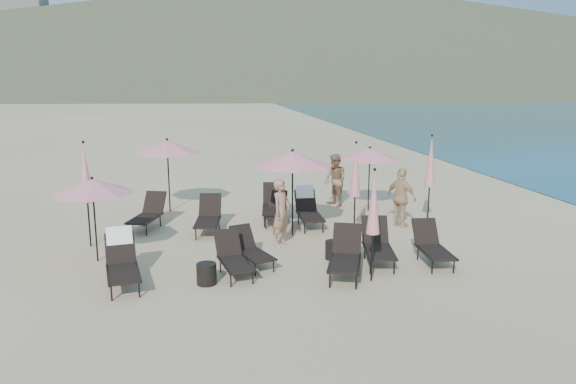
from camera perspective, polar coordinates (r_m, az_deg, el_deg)
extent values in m
plane|color=#D6BA8C|center=(13.50, 4.20, -7.57)|extent=(800.00, 800.00, 0.00)
cone|color=brown|center=(319.47, 1.15, 16.12)|extent=(690.00, 690.00, 55.00)
cone|color=brown|center=(393.25, 19.62, 13.00)|extent=(280.00, 280.00, 32.00)
cube|color=beige|center=(266.54, -25.76, 15.04)|extent=(22.00, 18.00, 48.00)
cube|color=beige|center=(325.32, -18.27, 13.97)|extent=(18.00, 16.00, 38.00)
cube|color=black|center=(12.46, -16.39, -7.96)|extent=(0.84, 1.34, 0.05)
cube|color=black|center=(13.17, -16.68, -5.48)|extent=(0.71, 0.57, 0.65)
cylinder|color=black|center=(12.03, -17.50, -9.72)|extent=(0.04, 0.04, 0.36)
cylinder|color=black|center=(13.04, -17.68, -8.02)|extent=(0.04, 0.04, 0.36)
cylinder|color=black|center=(12.05, -14.89, -9.52)|extent=(0.04, 0.04, 0.36)
cylinder|color=black|center=(13.06, -15.28, -7.84)|extent=(0.04, 0.04, 0.36)
cube|color=black|center=(12.50, -17.85, -7.94)|extent=(0.26, 1.40, 0.04)
cube|color=black|center=(12.52, -14.96, -7.73)|extent=(0.26, 1.40, 0.04)
cube|color=white|center=(13.24, -16.77, -4.27)|extent=(0.60, 0.38, 0.39)
cube|color=black|center=(12.68, -5.29, -7.32)|extent=(0.76, 1.21, 0.05)
cube|color=black|center=(13.30, -6.15, -5.16)|extent=(0.65, 0.52, 0.58)
cylinder|color=black|center=(12.25, -5.83, -8.88)|extent=(0.03, 0.03, 0.32)
cylinder|color=black|center=(13.14, -6.88, -7.44)|extent=(0.03, 0.03, 0.32)
cylinder|color=black|center=(12.37, -3.60, -8.64)|extent=(0.03, 0.03, 0.32)
cylinder|color=black|center=(13.25, -4.79, -7.23)|extent=(0.03, 0.03, 0.32)
cube|color=black|center=(12.66, -6.59, -7.34)|extent=(0.25, 1.26, 0.04)
cube|color=black|center=(12.79, -4.11, -7.09)|extent=(0.25, 1.26, 0.04)
cube|color=black|center=(13.28, -3.31, -6.45)|extent=(0.88, 1.20, 0.05)
cube|color=black|center=(13.83, -4.66, -4.57)|extent=(0.66, 0.57, 0.56)
cylinder|color=black|center=(12.86, -3.34, -7.85)|extent=(0.03, 0.03, 0.31)
cylinder|color=black|center=(13.65, -5.08, -6.68)|extent=(0.03, 0.03, 0.31)
cylinder|color=black|center=(13.06, -1.48, -7.52)|extent=(0.03, 0.03, 0.31)
cylinder|color=black|center=(13.84, -3.31, -6.39)|extent=(0.03, 0.03, 0.31)
cube|color=black|center=(13.21, -4.45, -6.53)|extent=(0.43, 1.16, 0.04)
cube|color=black|center=(13.43, -2.35, -6.19)|extent=(0.43, 1.16, 0.04)
cube|color=black|center=(12.60, 5.77, -7.24)|extent=(1.06, 1.44, 0.05)
cube|color=black|center=(13.32, 6.03, -4.74)|extent=(0.79, 0.68, 0.66)
cylinder|color=black|center=(12.18, 4.27, -8.88)|extent=(0.04, 0.04, 0.37)
cylinder|color=black|center=(13.21, 4.68, -7.18)|extent=(0.04, 0.04, 0.37)
cylinder|color=black|center=(12.15, 6.93, -8.99)|extent=(0.04, 0.04, 0.37)
cylinder|color=black|center=(13.19, 7.13, -7.28)|extent=(0.04, 0.04, 0.37)
cube|color=black|center=(12.66, 4.32, -7.06)|extent=(0.52, 1.38, 0.04)
cube|color=black|center=(12.63, 7.26, -7.17)|extent=(0.52, 1.38, 0.04)
cube|color=black|center=(13.53, 9.26, -6.02)|extent=(0.88, 1.35, 0.05)
cube|color=black|center=(14.24, 8.81, -3.80)|extent=(0.73, 0.59, 0.65)
cylinder|color=black|center=(13.06, 8.37, -7.53)|extent=(0.04, 0.04, 0.36)
cylinder|color=black|center=(14.07, 7.81, -6.07)|extent=(0.04, 0.04, 0.36)
cylinder|color=black|center=(13.15, 10.74, -7.49)|extent=(0.04, 0.04, 0.36)
cylinder|color=black|center=(14.15, 10.00, -6.04)|extent=(0.04, 0.04, 0.36)
cube|color=black|center=(13.53, 7.91, -5.93)|extent=(0.32, 1.39, 0.04)
cube|color=black|center=(13.63, 10.54, -5.90)|extent=(0.32, 1.39, 0.04)
cube|color=black|center=(13.81, 14.80, -5.98)|extent=(0.71, 1.23, 0.05)
cube|color=black|center=(14.45, 13.77, -3.93)|extent=(0.65, 0.50, 0.61)
cylinder|color=black|center=(13.34, 14.45, -7.41)|extent=(0.04, 0.04, 0.34)
cylinder|color=black|center=(14.25, 13.06, -6.08)|extent=(0.04, 0.04, 0.34)
cylinder|color=black|center=(13.53, 16.51, -7.26)|extent=(0.04, 0.04, 0.34)
cylinder|color=black|center=(14.42, 15.00, -5.97)|extent=(0.04, 0.04, 0.34)
cube|color=black|center=(13.76, 13.56, -5.95)|extent=(0.15, 1.33, 0.04)
cube|color=black|center=(13.96, 15.87, -5.81)|extent=(0.15, 1.33, 0.04)
cube|color=black|center=(16.85, -14.40, -2.67)|extent=(1.00, 1.38, 0.05)
cube|color=black|center=(17.52, -13.40, -1.03)|extent=(0.76, 0.65, 0.64)
cylinder|color=black|center=(16.55, -15.91, -3.68)|extent=(0.04, 0.04, 0.35)
cylinder|color=black|center=(17.48, -14.49, -2.77)|extent=(0.04, 0.04, 0.35)
cylinder|color=black|center=(16.33, -14.20, -3.79)|extent=(0.04, 0.04, 0.35)
cylinder|color=black|center=(17.28, -12.85, -2.86)|extent=(0.04, 0.04, 0.35)
cube|color=black|center=(17.01, -15.29, -2.54)|extent=(0.49, 1.33, 0.04)
cube|color=black|center=(16.77, -13.36, -2.64)|extent=(0.49, 1.33, 0.04)
cube|color=black|center=(16.09, -8.18, -3.07)|extent=(0.82, 1.33, 0.05)
cube|color=black|center=(16.83, -7.91, -1.31)|extent=(0.71, 0.56, 0.65)
cylinder|color=black|center=(15.67, -9.35, -4.23)|extent=(0.04, 0.04, 0.36)
cylinder|color=black|center=(16.70, -8.89, -3.20)|extent=(0.04, 0.04, 0.36)
cylinder|color=black|center=(15.61, -7.37, -4.23)|extent=(0.04, 0.04, 0.36)
cylinder|color=black|center=(16.64, -7.03, -3.20)|extent=(0.04, 0.04, 0.36)
cube|color=black|center=(16.17, -9.27, -2.99)|extent=(0.25, 1.40, 0.04)
cube|color=black|center=(16.11, -7.05, -2.99)|extent=(0.25, 1.40, 0.04)
cube|color=black|center=(17.24, -1.44, -1.86)|extent=(0.88, 1.42, 0.06)
cube|color=black|center=(18.03, -1.46, -0.17)|extent=(0.75, 0.60, 0.69)
cylinder|color=black|center=(16.75, -2.41, -2.98)|extent=(0.04, 0.04, 0.38)
cylinder|color=black|center=(17.85, -2.37, -2.04)|extent=(0.04, 0.04, 0.38)
cylinder|color=black|center=(16.75, -0.44, -2.97)|extent=(0.04, 0.04, 0.38)
cylinder|color=black|center=(17.86, -0.52, -2.02)|extent=(0.04, 0.04, 0.38)
cube|color=black|center=(17.29, -2.54, -1.79)|extent=(0.27, 1.49, 0.04)
cube|color=black|center=(17.29, -0.34, -1.77)|extent=(0.27, 1.49, 0.04)
cube|color=black|center=(16.94, -1.27, -2.31)|extent=(0.85, 1.23, 0.05)
cube|color=black|center=(17.61, -1.04, -0.84)|extent=(0.67, 0.56, 0.58)
cylinder|color=black|center=(16.56, -2.27, -3.26)|extent=(0.03, 0.03, 0.32)
cylinder|color=black|center=(17.49, -1.90, -2.43)|extent=(0.03, 0.03, 0.32)
cylinder|color=black|center=(16.52, -0.59, -3.30)|extent=(0.03, 0.03, 0.32)
cylinder|color=black|center=(17.44, -0.32, -2.46)|extent=(0.03, 0.03, 0.32)
cube|color=black|center=(17.02, -2.20, -2.23)|extent=(0.36, 1.23, 0.04)
cube|color=black|center=(16.96, -0.32, -2.26)|extent=(0.36, 1.23, 0.04)
cube|color=black|center=(16.58, 2.30, -2.53)|extent=(0.67, 1.25, 0.05)
cube|color=black|center=(17.30, 1.78, -0.87)|extent=(0.65, 0.48, 0.64)
cylinder|color=black|center=(16.09, 1.70, -3.65)|extent=(0.04, 0.04, 0.35)
cylinder|color=black|center=(17.10, 1.06, -2.71)|extent=(0.04, 0.04, 0.35)
cylinder|color=black|center=(16.19, 3.57, -3.57)|extent=(0.04, 0.04, 0.35)
cylinder|color=black|center=(17.19, 2.82, -2.64)|extent=(0.04, 0.04, 0.35)
cube|color=black|center=(16.57, 1.21, -2.49)|extent=(0.08, 1.39, 0.04)
cube|color=black|center=(16.69, 3.30, -2.41)|extent=(0.08, 1.39, 0.04)
cube|color=white|center=(17.39, 1.70, 0.02)|extent=(0.56, 0.31, 0.38)
cylinder|color=black|center=(14.36, -19.01, -2.93)|extent=(0.04, 0.04, 1.96)
cone|color=#E07E7F|center=(14.16, -19.25, 0.54)|extent=(1.96, 1.96, 0.35)
sphere|color=black|center=(14.13, -19.31, 1.35)|extent=(0.07, 0.07, 0.07)
cylinder|color=black|center=(15.73, 0.46, -0.36)|extent=(0.05, 0.05, 2.30)
cone|color=#E07E7F|center=(15.54, 0.46, 3.39)|extent=(2.30, 2.30, 0.42)
sphere|color=black|center=(15.50, 0.46, 4.27)|extent=(0.09, 0.09, 0.09)
cylinder|color=black|center=(18.92, -12.03, 1.44)|extent=(0.05, 0.05, 2.27)
cone|color=#E07E7F|center=(18.76, -12.16, 4.53)|extent=(2.27, 2.27, 0.41)
sphere|color=black|center=(18.73, -12.20, 5.25)|extent=(0.09, 0.09, 0.09)
cylinder|color=black|center=(18.81, 8.22, 1.12)|extent=(0.04, 0.04, 2.01)
cone|color=#E07E7F|center=(18.67, 8.30, 3.86)|extent=(2.01, 2.01, 0.36)
sphere|color=black|center=(18.64, 8.32, 4.50)|extent=(0.08, 0.08, 0.08)
cylinder|color=black|center=(12.55, 8.52, -6.58)|extent=(0.04, 0.04, 1.09)
cone|color=#E07E7F|center=(12.22, 8.70, -1.06)|extent=(0.30, 0.30, 1.39)
sphere|color=black|center=(12.08, 8.81, 2.28)|extent=(0.07, 0.07, 0.07)
cylinder|color=black|center=(17.49, 14.07, -1.34)|extent=(0.04, 0.04, 1.18)
cone|color=#E07E7F|center=(17.24, 14.30, 3.00)|extent=(0.32, 0.32, 1.50)
sphere|color=black|center=(17.14, 14.43, 5.58)|extent=(0.08, 0.08, 0.08)
cylinder|color=black|center=(15.75, -19.54, -3.09)|extent=(0.04, 0.04, 1.21)
cone|color=#E07E7F|center=(15.46, -19.89, 1.84)|extent=(0.33, 0.33, 1.54)
sphere|color=black|center=(15.35, -20.10, 4.79)|extent=(0.08, 0.08, 0.08)
cylinder|color=black|center=(15.88, 6.76, -2.44)|extent=(0.04, 0.04, 1.15)
cone|color=#E07E7F|center=(15.61, 6.88, 2.23)|extent=(0.31, 0.31, 1.47)
sphere|color=black|center=(15.50, 6.95, 5.02)|extent=(0.07, 0.07, 0.07)
cylinder|color=black|center=(12.46, -8.28, -8.22)|extent=(0.44, 0.44, 0.47)
cylinder|color=black|center=(13.97, 4.52, -5.89)|extent=(0.36, 0.36, 0.46)
imported|color=#A47159|center=(14.80, -0.69, -2.11)|extent=(0.76, 0.79, 1.82)
imported|color=#8C6248|center=(19.30, 4.81, 1.18)|extent=(0.93, 1.05, 1.81)
imported|color=tan|center=(16.98, 11.44, -0.57)|extent=(0.92, 1.12, 1.78)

